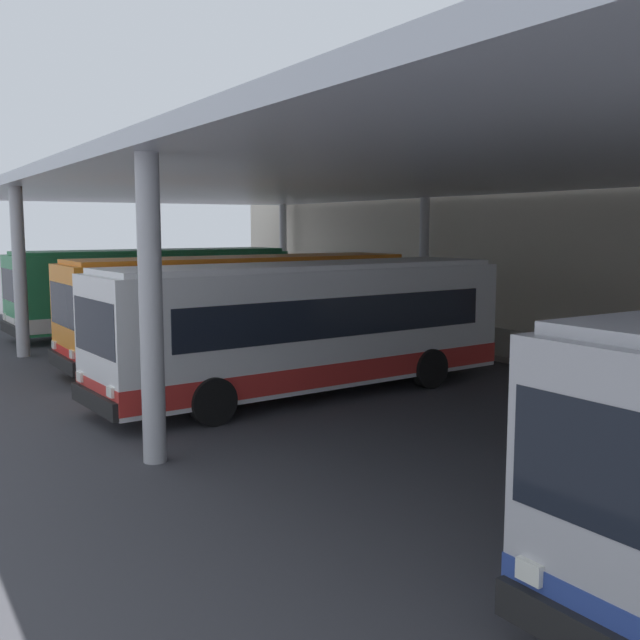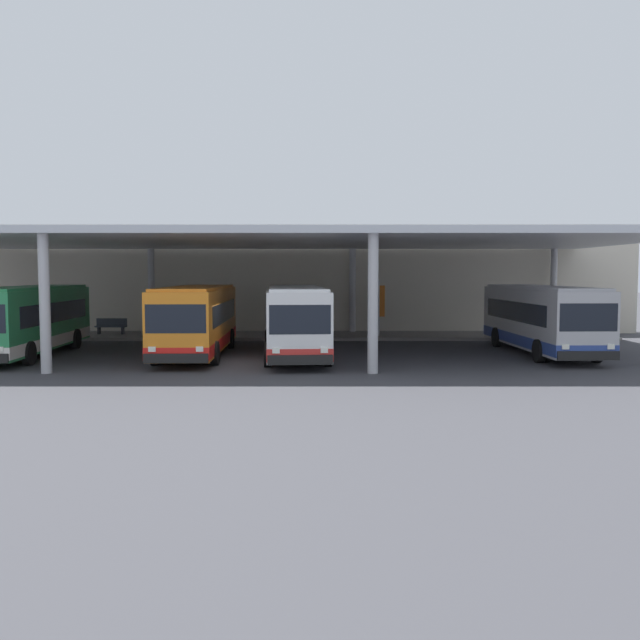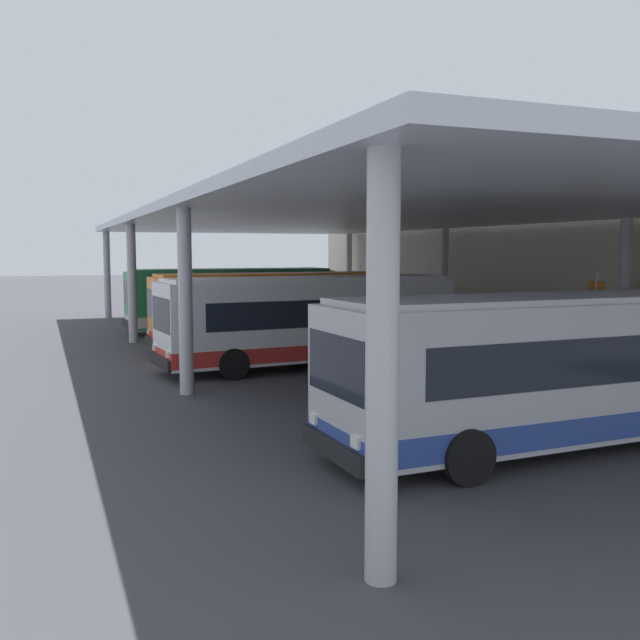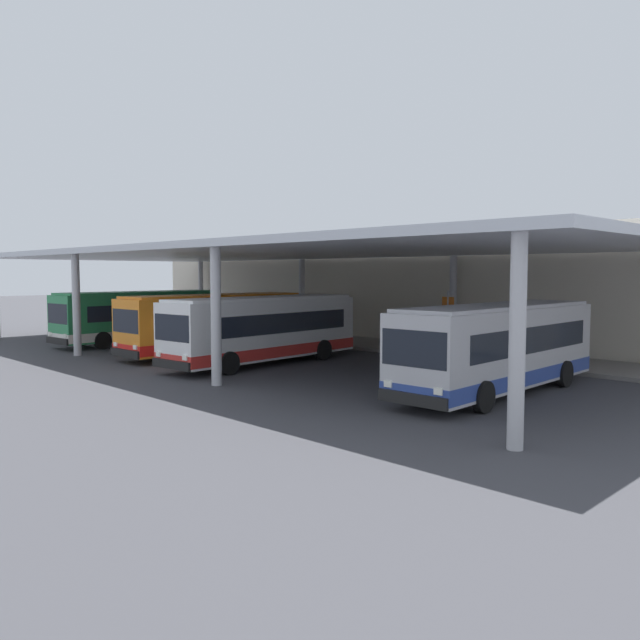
# 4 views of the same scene
# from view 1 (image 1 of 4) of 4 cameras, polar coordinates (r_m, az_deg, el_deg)

# --- Properties ---
(ground_plane) EXTENTS (200.00, 200.00, 0.00)m
(ground_plane) POSITION_cam_1_polar(r_m,az_deg,el_deg) (19.87, -11.46, -4.71)
(ground_plane) COLOR #3D3D42
(platform_kerb) EXTENTS (42.00, 4.50, 0.18)m
(platform_kerb) POSITION_cam_1_polar(r_m,az_deg,el_deg) (26.21, 13.45, -1.70)
(platform_kerb) COLOR gray
(platform_kerb) RESTS_ON ground
(station_building_facade) EXTENTS (48.00, 1.60, 6.78)m
(station_building_facade) POSITION_cam_1_polar(r_m,az_deg,el_deg) (28.31, 18.34, 5.48)
(station_building_facade) COLOR beige
(station_building_facade) RESTS_ON ground
(canopy_shelter) EXTENTS (40.00, 17.00, 5.55)m
(canopy_shelter) POSITION_cam_1_polar(r_m,az_deg,el_deg) (21.97, 2.01, 10.48)
(canopy_shelter) COLOR silver
(canopy_shelter) RESTS_ON ground
(bus_nearest_bay) EXTENTS (3.07, 10.64, 3.17)m
(bus_nearest_bay) POSITION_cam_1_polar(r_m,az_deg,el_deg) (29.09, -12.53, 2.29)
(bus_nearest_bay) COLOR #28844C
(bus_nearest_bay) RESTS_ON ground
(bus_second_bay) EXTENTS (2.93, 10.60, 3.17)m
(bus_second_bay) POSITION_cam_1_polar(r_m,az_deg,el_deg) (22.03, -5.83, 0.91)
(bus_second_bay) COLOR orange
(bus_second_bay) RESTS_ON ground
(bus_middle_bay) EXTENTS (3.29, 10.69, 3.17)m
(bus_middle_bay) POSITION_cam_1_polar(r_m,az_deg,el_deg) (17.88, -0.88, -0.49)
(bus_middle_bay) COLOR white
(bus_middle_bay) RESTS_ON ground
(bench_waiting) EXTENTS (1.80, 0.45, 0.92)m
(bench_waiting) POSITION_cam_1_polar(r_m,az_deg,el_deg) (32.41, 3.35, 1.17)
(bench_waiting) COLOR #383D47
(bench_waiting) RESTS_ON platform_kerb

